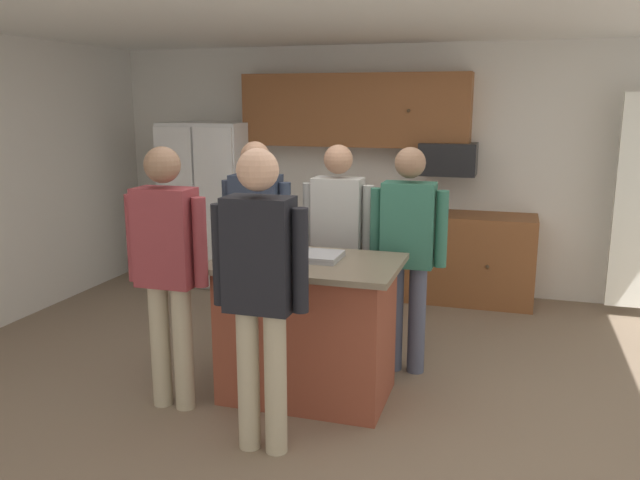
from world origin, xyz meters
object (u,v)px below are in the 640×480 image
at_px(person_host_foreground, 260,281).
at_px(serving_tray, 308,256).
at_px(microwave_over_range, 448,159).
at_px(kitchen_island, 307,328).
at_px(person_guest_left, 257,234).
at_px(mug_blue_stoneware, 263,248).
at_px(person_guest_by_door, 167,261).
at_px(person_guest_right, 338,237).
at_px(refrigerator, 210,203).
at_px(mug_ceramic_white, 252,244).
at_px(glass_dark_ale, 290,257).
at_px(person_elder_center, 408,245).

relative_size(person_host_foreground, serving_tray, 4.03).
bearing_deg(microwave_over_range, kitchen_island, -104.27).
distance_m(person_guest_left, mug_blue_stoneware, 0.59).
height_order(kitchen_island, mug_blue_stoneware, mug_blue_stoneware).
xyz_separation_m(person_guest_left, serving_tray, (0.60, -0.55, -0.00)).
distance_m(person_host_foreground, person_guest_by_door, 0.85).
bearing_deg(kitchen_island, person_guest_left, 135.69).
bearing_deg(microwave_over_range, person_guest_by_door, -116.04).
xyz_separation_m(kitchen_island, person_guest_left, (-0.61, 0.59, 0.50)).
distance_m(person_guest_right, serving_tray, 0.71).
height_order(microwave_over_range, mug_blue_stoneware, microwave_over_range).
relative_size(refrigerator, mug_ceramic_white, 15.03).
relative_size(glass_dark_ale, serving_tray, 0.28).
height_order(mug_blue_stoneware, mug_ceramic_white, mug_ceramic_white).
relative_size(person_guest_right, serving_tray, 3.86).
bearing_deg(glass_dark_ale, person_guest_left, 125.52).
bearing_deg(mug_ceramic_white, person_elder_center, 25.37).
relative_size(kitchen_island, person_guest_left, 0.73).
bearing_deg(kitchen_island, glass_dark_ale, -107.11).
bearing_deg(person_elder_center, refrigerator, -82.67).
bearing_deg(person_guest_left, person_host_foreground, -22.53).
xyz_separation_m(person_guest_right, serving_tray, (-0.01, -0.71, 0.01)).
distance_m(person_guest_by_door, glass_dark_ale, 0.79).
height_order(refrigerator, glass_dark_ale, refrigerator).
bearing_deg(refrigerator, kitchen_island, -51.64).
height_order(glass_dark_ale, mug_ceramic_white, glass_dark_ale).
bearing_deg(kitchen_island, serving_tray, 97.51).
relative_size(person_guest_left, mug_blue_stoneware, 13.13).
bearing_deg(mug_blue_stoneware, mug_ceramic_white, 149.01).
bearing_deg(refrigerator, person_elder_center, -36.16).
relative_size(person_host_foreground, glass_dark_ale, 14.22).
bearing_deg(person_guest_right, person_guest_by_door, -34.15).
bearing_deg(mug_blue_stoneware, person_elder_center, 30.69).
bearing_deg(person_host_foreground, person_guest_right, 0.89).
bearing_deg(person_guest_right, mug_ceramic_white, -35.04).
xyz_separation_m(person_elder_center, mug_blue_stoneware, (-0.93, -0.55, 0.04)).
bearing_deg(person_host_foreground, microwave_over_range, -9.41).
relative_size(person_elder_center, glass_dark_ale, 13.62).
height_order(person_host_foreground, mug_ceramic_white, person_host_foreground).
height_order(person_guest_right, mug_ceramic_white, person_guest_right).
height_order(refrigerator, microwave_over_range, refrigerator).
distance_m(kitchen_island, person_elder_center, 0.98).
bearing_deg(glass_dark_ale, person_elder_center, 51.26).
height_order(person_guest_left, glass_dark_ale, person_guest_left).
xyz_separation_m(microwave_over_range, person_elder_center, (-0.07, -1.96, -0.47)).
bearing_deg(microwave_over_range, refrigerator, -177.40).
height_order(person_host_foreground, person_guest_right, person_host_foreground).
bearing_deg(glass_dark_ale, serving_tray, 77.74).
xyz_separation_m(person_guest_by_door, serving_tray, (0.80, 0.47, -0.02)).
relative_size(refrigerator, glass_dark_ale, 14.37).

